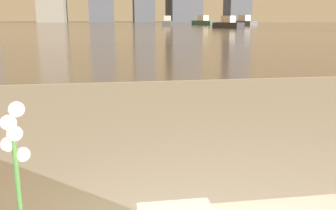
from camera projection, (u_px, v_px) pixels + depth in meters
harbor_water at (109, 26)px, 60.01m from camera, size 180.00×110.00×0.01m
harbor_boat_1 at (244, 22)px, 59.79m from camera, size 3.05×4.79×1.70m
harbor_boat_2 at (228, 24)px, 45.25m from camera, size 3.16×4.13×1.49m
harbor_boat_3 at (167, 22)px, 63.25m from camera, size 2.40×4.57×1.63m
harbor_boat_5 at (203, 22)px, 66.20m from camera, size 3.28×4.82×1.72m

